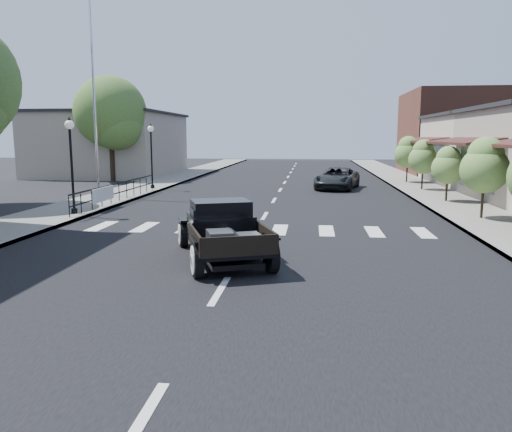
# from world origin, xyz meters

# --- Properties ---
(ground) EXTENTS (120.00, 120.00, 0.00)m
(ground) POSITION_xyz_m (0.00, 0.00, 0.00)
(ground) COLOR black
(ground) RESTS_ON ground
(road) EXTENTS (14.00, 80.00, 0.02)m
(road) POSITION_xyz_m (0.00, 15.00, 0.01)
(road) COLOR black
(road) RESTS_ON ground
(road_markings) EXTENTS (12.00, 60.00, 0.06)m
(road_markings) POSITION_xyz_m (0.00, 10.00, 0.00)
(road_markings) COLOR silver
(road_markings) RESTS_ON ground
(sidewalk_left) EXTENTS (3.00, 80.00, 0.15)m
(sidewalk_left) POSITION_xyz_m (-8.50, 15.00, 0.07)
(sidewalk_left) COLOR gray
(sidewalk_left) RESTS_ON ground
(sidewalk_right) EXTENTS (3.00, 80.00, 0.15)m
(sidewalk_right) POSITION_xyz_m (8.50, 15.00, 0.07)
(sidewalk_right) COLOR gray
(sidewalk_right) RESTS_ON ground
(low_building_left) EXTENTS (10.00, 12.00, 5.00)m
(low_building_left) POSITION_xyz_m (-15.00, 28.00, 2.50)
(low_building_left) COLOR #A89F8D
(low_building_left) RESTS_ON ground
(storefront_far) EXTENTS (10.00, 9.00, 4.50)m
(storefront_far) POSITION_xyz_m (15.00, 22.00, 2.25)
(storefront_far) COLOR #C0B4A2
(storefront_far) RESTS_ON ground
(far_building_right) EXTENTS (11.00, 10.00, 7.00)m
(far_building_right) POSITION_xyz_m (15.50, 32.00, 3.50)
(far_building_right) COLOR brown
(far_building_right) RESTS_ON ground
(railing) EXTENTS (0.08, 10.00, 1.00)m
(railing) POSITION_xyz_m (-7.30, 10.00, 0.65)
(railing) COLOR black
(railing) RESTS_ON sidewalk_left
(banner) EXTENTS (0.04, 2.20, 0.60)m
(banner) POSITION_xyz_m (-7.22, 8.00, 0.45)
(banner) COLOR silver
(banner) RESTS_ON sidewalk_left
(lamp_post_b) EXTENTS (0.36, 0.36, 3.81)m
(lamp_post_b) POSITION_xyz_m (-7.60, 6.00, 2.06)
(lamp_post_b) COLOR black
(lamp_post_b) RESTS_ON sidewalk_left
(lamp_post_c) EXTENTS (0.36, 0.36, 3.81)m
(lamp_post_c) POSITION_xyz_m (-7.60, 16.00, 2.06)
(lamp_post_c) COLOR black
(lamp_post_c) RESTS_ON sidewalk_left
(flagpole) EXTENTS (0.12, 0.12, 12.65)m
(flagpole) POSITION_xyz_m (-9.20, 12.00, 6.47)
(flagpole) COLOR silver
(flagpole) RESTS_ON sidewalk_left
(big_tree_far) EXTENTS (5.10, 5.10, 7.49)m
(big_tree_far) POSITION_xyz_m (-12.50, 22.00, 3.75)
(big_tree_far) COLOR #43632A
(big_tree_far) RESTS_ON ground
(small_tree_b) EXTENTS (1.76, 1.76, 2.94)m
(small_tree_b) POSITION_xyz_m (8.30, 6.64, 1.62)
(small_tree_b) COLOR #5C833C
(small_tree_b) RESTS_ON sidewalk_right
(small_tree_c) EXTENTS (1.51, 1.51, 2.51)m
(small_tree_c) POSITION_xyz_m (8.30, 11.73, 1.41)
(small_tree_c) COLOR #5C833C
(small_tree_c) RESTS_ON sidewalk_right
(small_tree_d) EXTENTS (1.67, 1.67, 2.79)m
(small_tree_d) POSITION_xyz_m (8.30, 17.12, 1.54)
(small_tree_d) COLOR #5C833C
(small_tree_d) RESTS_ON sidewalk_right
(small_tree_e) EXTENTS (1.78, 1.78, 2.97)m
(small_tree_e) POSITION_xyz_m (8.30, 21.93, 1.64)
(small_tree_e) COLOR #5C833C
(small_tree_e) RESTS_ON sidewalk_right
(hotrod_pickup) EXTENTS (3.61, 5.03, 1.58)m
(hotrod_pickup) POSITION_xyz_m (-0.43, -0.29, 0.79)
(hotrod_pickup) COLOR black
(hotrod_pickup) RESTS_ON ground
(second_car) EXTENTS (3.21, 5.13, 1.32)m
(second_car) POSITION_xyz_m (3.43, 18.04, 0.66)
(second_car) COLOR black
(second_car) RESTS_ON ground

